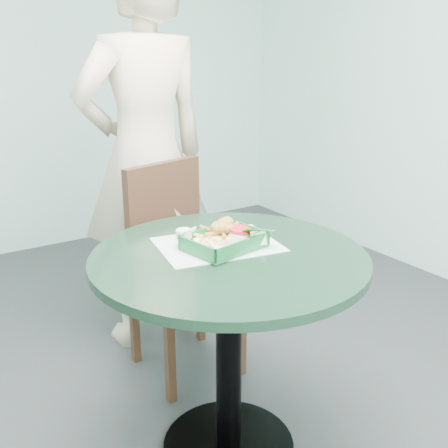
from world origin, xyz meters
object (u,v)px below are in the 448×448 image
crab_sandwich (226,235)px  cafe_table (229,306)px  food_basket (224,250)px  sauce_ramekin (186,237)px  diner_person (144,114)px  dining_chair (176,254)px

crab_sandwich → cafe_table: bearing=-116.7°
food_basket → sauce_ramekin: bearing=130.4°
cafe_table → diner_person: 1.07m
crab_sandwich → sauce_ramekin: 0.14m
dining_chair → sauce_ramekin: bearing=-127.9°
food_basket → diner_person: bearing=81.6°
dining_chair → diner_person: 0.65m
sauce_ramekin → cafe_table: bearing=-62.3°
diner_person → crab_sandwich: bearing=81.7°
cafe_table → dining_chair: size_ratio=0.97×
food_basket → crab_sandwich: bearing=52.2°
food_basket → crab_sandwich: 0.06m
crab_sandwich → sauce_ramekin: bearing=153.2°
cafe_table → crab_sandwich: 0.24m
diner_person → sauce_ramekin: (-0.22, -0.76, -0.32)m
crab_sandwich → sauce_ramekin: (-0.12, 0.06, -0.00)m
cafe_table → dining_chair: 0.64m
dining_chair → crab_sandwich: bearing=-113.4°
dining_chair → food_basket: dining_chair is taller
cafe_table → dining_chair: (0.13, 0.62, -0.05)m
dining_chair → food_basket: bearing=-115.9°
crab_sandwich → sauce_ramekin: crab_sandwich is taller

